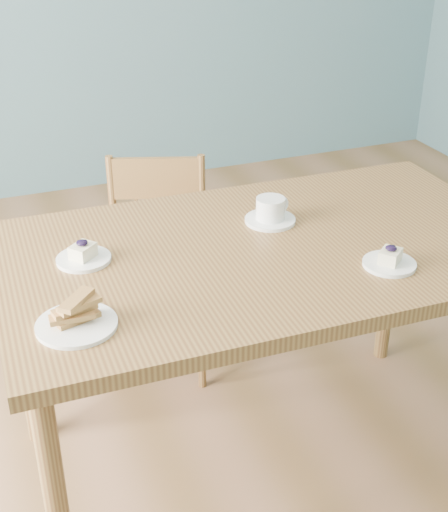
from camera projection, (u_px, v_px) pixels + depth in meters
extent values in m
cube|color=#9C6A49|center=(225.00, 455.00, 2.42)|extent=(5.00, 5.00, 0.01)
cube|color=olive|center=(267.00, 252.00, 2.03)|extent=(1.53, 0.89, 0.04)
cylinder|color=olive|center=(23.00, 347.00, 2.32)|extent=(0.06, 0.06, 0.77)
cylinder|color=olive|center=(391.00, 273.00, 2.74)|extent=(0.06, 0.06, 0.77)
cube|color=olive|center=(158.00, 280.00, 2.69)|extent=(0.47, 0.46, 0.04)
cylinder|color=olive|center=(115.00, 348.00, 2.65)|extent=(0.03, 0.03, 0.37)
cylinder|color=olive|center=(202.00, 347.00, 2.66)|extent=(0.03, 0.03, 0.37)
cylinder|color=olive|center=(123.00, 304.00, 2.92)|extent=(0.03, 0.03, 0.37)
cylinder|color=olive|center=(201.00, 303.00, 2.92)|extent=(0.03, 0.03, 0.37)
cylinder|color=olive|center=(113.00, 208.00, 2.72)|extent=(0.03, 0.03, 0.42)
cylinder|color=olive|center=(202.00, 207.00, 2.73)|extent=(0.03, 0.03, 0.42)
cube|color=olive|center=(156.00, 178.00, 2.67)|extent=(0.31, 0.13, 0.16)
cylinder|color=olive|center=(138.00, 228.00, 2.76)|extent=(0.01, 0.01, 0.25)
cylinder|color=olive|center=(159.00, 227.00, 2.76)|extent=(0.01, 0.01, 0.25)
cylinder|color=olive|center=(179.00, 227.00, 2.77)|extent=(0.01, 0.01, 0.25)
cylinder|color=white|center=(389.00, 264.00, 1.91)|extent=(0.14, 0.14, 0.01)
cube|color=#F9EABE|center=(390.00, 256.00, 1.90)|extent=(0.08, 0.08, 0.04)
ellipsoid|color=black|center=(391.00, 248.00, 1.89)|extent=(0.03, 0.03, 0.01)
sphere|color=black|center=(393.00, 247.00, 1.90)|extent=(0.01, 0.01, 0.01)
sphere|color=black|center=(388.00, 248.00, 1.89)|extent=(0.01, 0.01, 0.01)
sphere|color=black|center=(394.00, 249.00, 1.89)|extent=(0.01, 0.01, 0.01)
cylinder|color=white|center=(84.00, 259.00, 1.94)|extent=(0.15, 0.15, 0.01)
cube|color=#F9EABE|center=(83.00, 251.00, 1.93)|extent=(0.08, 0.08, 0.04)
ellipsoid|color=black|center=(82.00, 243.00, 1.91)|extent=(0.03, 0.03, 0.01)
sphere|color=black|center=(85.00, 242.00, 1.92)|extent=(0.01, 0.01, 0.01)
sphere|color=black|center=(79.00, 242.00, 1.92)|extent=(0.01, 0.01, 0.01)
sphere|color=black|center=(84.00, 244.00, 1.91)|extent=(0.01, 0.01, 0.01)
cylinder|color=white|center=(270.00, 220.00, 2.16)|extent=(0.15, 0.15, 0.01)
cylinder|color=white|center=(270.00, 208.00, 2.14)|extent=(0.11, 0.11, 0.07)
cylinder|color=olive|center=(271.00, 200.00, 2.12)|extent=(0.07, 0.07, 0.00)
torus|color=white|center=(282.00, 205.00, 2.16)|extent=(0.05, 0.02, 0.05)
cylinder|color=white|center=(77.00, 325.00, 1.66)|extent=(0.19, 0.19, 0.01)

